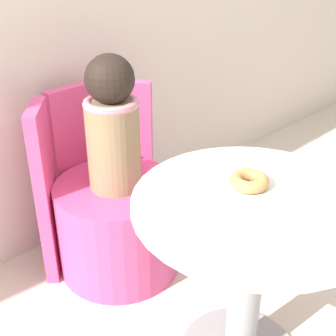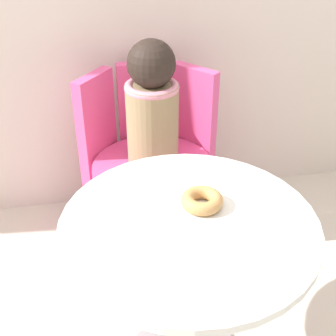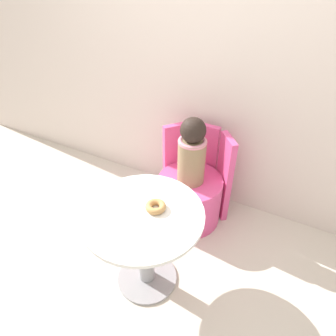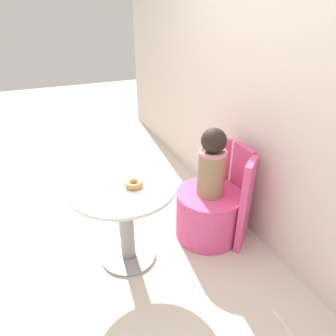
{
  "view_description": "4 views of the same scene",
  "coord_description": "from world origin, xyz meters",
  "px_view_note": "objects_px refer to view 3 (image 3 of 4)",
  "views": [
    {
      "loc": [
        -0.96,
        -0.64,
        1.41
      ],
      "look_at": [
        -0.0,
        0.36,
        0.66
      ],
      "focal_mm": 50.0,
      "sensor_mm": 36.0,
      "label": 1
    },
    {
      "loc": [
        -0.22,
        -0.97,
        1.51
      ],
      "look_at": [
        0.04,
        0.33,
        0.66
      ],
      "focal_mm": 50.0,
      "sensor_mm": 36.0,
      "label": 2
    },
    {
      "loc": [
        0.76,
        -1.02,
        1.94
      ],
      "look_at": [
        -0.0,
        0.44,
        0.71
      ],
      "focal_mm": 32.0,
      "sensor_mm": 36.0,
      "label": 3
    },
    {
      "loc": [
        1.76,
        -0.37,
        1.74
      ],
      "look_at": [
        0.01,
        0.38,
        0.7
      ],
      "focal_mm": 32.0,
      "sensor_mm": 36.0,
      "label": 4
    }
  ],
  "objects_px": {
    "tub_chair": "(189,199)",
    "child_figure": "(192,152)",
    "donut": "(156,207)",
    "round_table": "(144,235)"
  },
  "relations": [
    {
      "from": "round_table",
      "to": "tub_chair",
      "type": "relative_size",
      "value": 1.39
    },
    {
      "from": "tub_chair",
      "to": "child_figure",
      "type": "relative_size",
      "value": 0.96
    },
    {
      "from": "round_table",
      "to": "tub_chair",
      "type": "bearing_deg",
      "value": 89.19
    },
    {
      "from": "round_table",
      "to": "child_figure",
      "type": "xyz_separation_m",
      "value": [
        0.01,
        0.69,
        0.22
      ]
    },
    {
      "from": "child_figure",
      "to": "donut",
      "type": "relative_size",
      "value": 4.39
    },
    {
      "from": "child_figure",
      "to": "tub_chair",
      "type": "bearing_deg",
      "value": -93.58
    },
    {
      "from": "round_table",
      "to": "donut",
      "type": "height_order",
      "value": "donut"
    },
    {
      "from": "child_figure",
      "to": "donut",
      "type": "height_order",
      "value": "child_figure"
    },
    {
      "from": "donut",
      "to": "child_figure",
      "type": "bearing_deg",
      "value": 93.94
    },
    {
      "from": "tub_chair",
      "to": "child_figure",
      "type": "bearing_deg",
      "value": 86.42
    }
  ]
}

